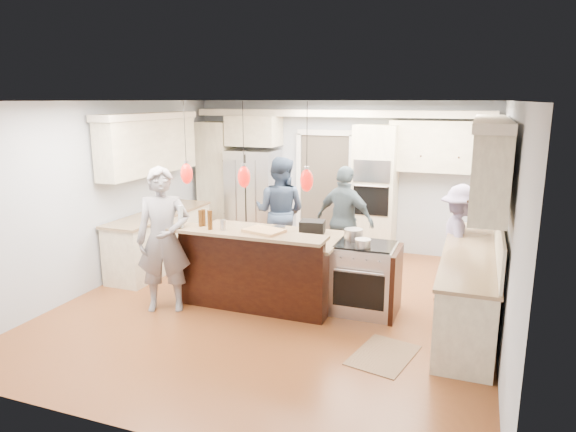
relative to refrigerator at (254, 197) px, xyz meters
name	(u,v)px	position (x,y,z in m)	size (l,w,h in m)	color
ground_plane	(279,303)	(1.55, -2.64, -0.90)	(6.00, 6.00, 0.00)	brown
room_shell	(279,171)	(1.55, -2.64, 0.92)	(5.54, 6.04, 2.72)	#B2BCC6
refrigerator	(254,197)	(0.00, 0.00, 0.00)	(0.90, 0.70, 1.80)	#B7B7BC
oven_column	(375,192)	(2.30, 0.03, 0.25)	(0.72, 0.69, 2.30)	#F6EEC8
back_upper_cabinets	(296,158)	(0.80, 0.12, 0.77)	(5.30, 0.61, 2.54)	#F6EEC8
right_counter_run	(476,240)	(3.99, -2.34, 0.16)	(0.64, 3.10, 2.51)	#F6EEC8
left_cabinets	(157,204)	(-0.89, -1.84, 0.16)	(0.64, 2.30, 2.51)	#F6EEC8
kitchen_island	(264,266)	(1.30, -2.57, -0.41)	(2.10, 1.46, 1.12)	black
island_range	(367,278)	(2.71, -2.49, -0.44)	(0.82, 0.71, 0.92)	#B7B7BC
pendant_lights	(244,177)	(1.30, -3.15, 0.90)	(1.75, 0.15, 1.03)	black
person_bar_end	(164,240)	(0.22, -3.32, 0.05)	(0.69, 0.45, 1.90)	gray
person_far_left	(280,212)	(0.94, -1.04, 0.01)	(0.88, 0.69, 1.82)	#2E3E59
person_far_right	(345,221)	(2.06, -1.11, -0.04)	(1.01, 0.42, 1.72)	#475A63
person_range_side	(460,241)	(3.80, -1.45, -0.11)	(1.02, 0.59, 1.59)	gray
floor_rug	(383,355)	(3.15, -3.61, -0.89)	(0.58, 0.84, 0.01)	#937250
water_bottle	(181,216)	(0.45, -3.25, 0.36)	(0.07, 0.07, 0.28)	silver
beer_bottle_a	(200,218)	(0.66, -3.12, 0.33)	(0.05, 0.05, 0.21)	#4C2B0D
beer_bottle_b	(210,220)	(0.85, -3.22, 0.34)	(0.06, 0.06, 0.24)	#4C2B0D
beer_bottle_c	(204,218)	(0.68, -3.08, 0.33)	(0.05, 0.05, 0.22)	#4C2B0D
drink_can	(223,225)	(1.02, -3.19, 0.29)	(0.07, 0.07, 0.13)	#B7B7BC
cutting_board	(264,231)	(1.54, -3.11, 0.24)	(0.46, 0.33, 0.04)	tan
pot_large	(353,234)	(2.49, -2.35, 0.09)	(0.24, 0.24, 0.14)	#B7B7BC
pot_small	(363,243)	(2.68, -2.65, 0.07)	(0.20, 0.20, 0.10)	#B7B7BC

